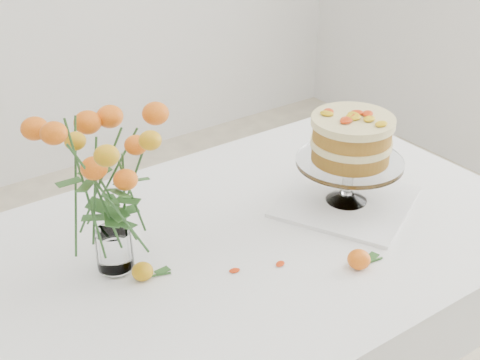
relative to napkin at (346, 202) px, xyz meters
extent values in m
cube|color=#A2845E|center=(-0.29, 0.03, -0.03)|extent=(1.40, 0.90, 0.04)
cylinder|color=#A2845E|center=(0.33, 0.40, -0.41)|extent=(0.06, 0.06, 0.71)
cube|color=white|center=(-0.29, 0.03, -0.01)|extent=(1.42, 0.92, 0.01)
cube|color=white|center=(-0.29, 0.49, -0.11)|extent=(1.42, 0.01, 0.20)
cube|color=white|center=(0.42, 0.03, -0.11)|extent=(0.01, 0.92, 0.20)
cube|color=white|center=(0.00, 0.00, 0.00)|extent=(0.43, 0.43, 0.01)
cylinder|color=silver|center=(0.00, 0.00, 0.07)|extent=(0.03, 0.03, 0.09)
cylinder|color=silver|center=(0.00, 0.00, 0.12)|extent=(0.28, 0.28, 0.01)
cylinder|color=#AB7626|center=(0.00, 0.00, 0.15)|extent=(0.22, 0.22, 0.04)
cylinder|color=#F6F39F|center=(0.00, 0.00, 0.17)|extent=(0.23, 0.23, 0.02)
cylinder|color=#AB7626|center=(0.00, 0.00, 0.20)|extent=(0.22, 0.22, 0.04)
cylinder|color=#F6F39F|center=(0.00, 0.00, 0.23)|extent=(0.23, 0.23, 0.02)
cylinder|color=silver|center=(-0.63, 0.09, 0.00)|extent=(0.07, 0.07, 0.01)
cylinder|color=silver|center=(-0.63, 0.09, 0.05)|extent=(0.08, 0.08, 0.09)
ellipsoid|color=orange|center=(-0.59, 0.02, 0.02)|extent=(0.05, 0.05, 0.04)
cylinder|color=#275220|center=(-0.56, 0.01, 0.00)|extent=(0.06, 0.02, 0.00)
ellipsoid|color=#D6580A|center=(-0.17, -0.22, 0.02)|extent=(0.05, 0.05, 0.04)
cylinder|color=#275220|center=(-0.14, -0.23, 0.00)|extent=(0.06, 0.01, 0.01)
ellipsoid|color=gold|center=(-0.41, -0.07, 0.00)|extent=(0.03, 0.02, 0.00)
ellipsoid|color=gold|center=(-0.31, -0.11, 0.00)|extent=(0.03, 0.02, 0.00)
camera|label=1|loc=(-1.11, -1.07, 0.90)|focal=50.00mm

